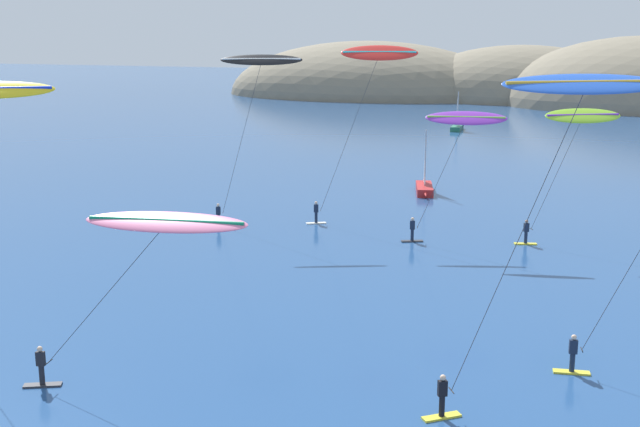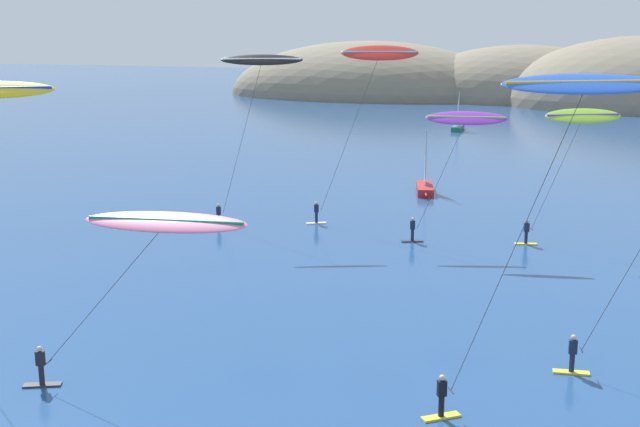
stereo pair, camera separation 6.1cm
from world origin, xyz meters
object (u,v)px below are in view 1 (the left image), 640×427
Objects in this scene: kitesurfer_black at (258,74)px; kitesurfer_blue at (577,106)px; sailboat_near at (425,186)px; kitesurfer_purple at (462,128)px; sailboat_far at (457,126)px; kitesurfer_red at (375,64)px; kitesurfer_pink at (156,234)px; kitesurfer_lime at (579,125)px.

kitesurfer_blue is at bearing -43.76° from kitesurfer_black.
sailboat_near is 19.10m from kitesurfer_purple.
kitesurfer_red is at bearing -83.25° from sailboat_far.
kitesurfer_purple is (6.59, -16.40, 7.25)m from sailboat_near.
kitesurfer_pink is (8.95, -93.48, 5.93)m from sailboat_far.
sailboat_far is 0.47× the size of kitesurfer_black.
kitesurfer_blue is at bearing -68.85° from kitesurfer_purple.
kitesurfer_red is 1.44× the size of kitesurfer_lime.
sailboat_near is at bearing 136.18° from kitesurfer_lime.
kitesurfer_pink is at bearing -71.47° from kitesurfer_black.
kitesurfer_red is 8.75m from kitesurfer_purple.
kitesurfer_red is (-0.54, -13.14, 11.15)m from sailboat_near.
kitesurfer_black reaches higher than kitesurfer_lime.
sailboat_far is at bearing 102.45° from kitesurfer_purple.
kitesurfer_red is 14.73m from kitesurfer_lime.
sailboat_near is at bearing 111.46° from kitesurfer_blue.
kitesurfer_blue reaches higher than kitesurfer_lime.
kitesurfer_pink reaches higher than sailboat_near.
kitesurfer_black reaches higher than sailboat_near.
kitesurfer_red reaches higher than kitesurfer_black.
kitesurfer_lime reaches higher than sailboat_near.
kitesurfer_black reaches higher than sailboat_far.
kitesurfer_blue is (14.44, 4.75, 4.87)m from kitesurfer_pink.
kitesurfer_black is at bearing -90.19° from sailboat_far.
kitesurfer_lime is at bearing -43.82° from sailboat_near.
kitesurfer_pink is 1.03× the size of kitesurfer_lime.
kitesurfer_blue is (15.98, -26.15, -0.36)m from kitesurfer_red.
kitesurfer_red is 1.05× the size of kitesurfer_blue.
kitesurfer_pink is at bearing -88.69° from sailboat_near.
sailboat_near is 21.33m from kitesurfer_black.
kitesurfer_black is (-8.17, -16.68, 10.50)m from sailboat_near.
kitesurfer_red reaches higher than kitesurfer_blue.
kitesurfer_blue is (23.40, -88.73, 10.80)m from sailboat_far.
kitesurfer_blue is (8.86, -22.89, 3.54)m from kitesurfer_purple.
kitesurfer_black reaches higher than kitesurfer_purple.
kitesurfer_black is (-9.17, 27.36, 4.57)m from kitesurfer_pink.
kitesurfer_red is (-1.54, 30.90, 5.23)m from kitesurfer_pink.
kitesurfer_blue reaches higher than kitesurfer_black.
kitesurfer_black is 1.00× the size of kitesurfer_blue.
kitesurfer_blue is at bearing -68.54° from sailboat_near.
kitesurfer_lime is at bearing 93.79° from kitesurfer_blue.
sailboat_far is at bearing 109.09° from kitesurfer_lime.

